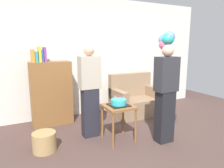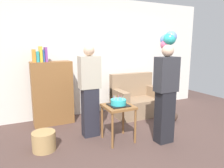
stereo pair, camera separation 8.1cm
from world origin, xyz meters
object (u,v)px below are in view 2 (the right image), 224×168
Objects in this scene: couch at (136,100)px; person_holding_cake at (166,94)px; bookshelf at (52,92)px; handbag at (172,117)px; balloon_bunch at (168,40)px; person_blowing_candles at (90,91)px; wicker_basket at (44,141)px; birthday_cake at (118,103)px; side_table at (118,111)px.

person_holding_cake is (-0.32, -1.42, 0.49)m from couch.
bookshelf reaches higher than couch.
bookshelf is at bearing 156.49° from handbag.
balloon_bunch is (0.34, 0.65, 1.65)m from handbag.
person_blowing_candles reaches higher than handbag.
person_holding_cake reaches higher than couch.
couch is at bearing -7.82° from bookshelf.
bookshelf is at bearing 172.18° from couch.
balloon_bunch is at bearing 19.38° from person_blowing_candles.
handbag is (0.78, 0.67, -0.73)m from person_holding_cake.
bookshelf is 4.44× the size of wicker_basket.
birthday_cake reaches higher than wicker_basket.
birthday_cake is (0.87, -1.30, -0.00)m from bookshelf.
balloon_bunch is (1.12, 1.32, 0.92)m from person_holding_cake.
bookshelf is at bearing 124.35° from person_blowing_candles.
person_holding_cake is at bearing -31.50° from person_blowing_candles.
birthday_cake is (0.00, 0.00, 0.15)m from side_table.
side_table is 0.83m from person_holding_cake.
person_holding_cake is (1.04, -0.77, 0.00)m from person_blowing_candles.
couch is at bearing 46.35° from birthday_cake.
couch is at bearing 46.35° from side_table.
person_holding_cake is at bearing -47.34° from bookshelf.
balloon_bunch is at bearing 14.11° from wicker_basket.
side_table reaches higher than wicker_basket.
person_blowing_candles reaches higher than side_table.
bookshelf is 2.60m from handbag.
wicker_basket is (-1.88, 0.57, -0.68)m from person_holding_cake.
birthday_cake is at bearing -133.65° from couch.
couch reaches higher than birthday_cake.
side_table is at bearing -56.23° from bookshelf.
wicker_basket is at bearing 170.99° from birthday_cake.
person_holding_cake is at bearing -16.83° from wicker_basket.
birthday_cake is 0.16× the size of balloon_bunch.
birthday_cake is 0.20× the size of person_holding_cake.
person_holding_cake is at bearing -29.16° from side_table.
balloon_bunch reaches higher than handbag.
birthday_cake is at bearing -168.74° from handbag.
person_blowing_candles reaches higher than bookshelf.
person_holding_cake is (0.68, -0.38, 0.30)m from side_table.
handbag is 1.81m from balloon_bunch.
side_table is 0.32× the size of balloon_bunch.
handbag is (2.66, 0.10, -0.05)m from wicker_basket.
side_table is at bearing -140.00° from birthday_cake.
couch is 3.44× the size of birthday_cake.
wicker_basket is (-1.20, 0.19, -0.38)m from side_table.
couch is 1.54m from person_holding_cake.
bookshelf is 5.00× the size of birthday_cake.
person_blowing_candles is at bearing 132.58° from birthday_cake.
wicker_basket is at bearing -165.89° from balloon_bunch.
wicker_basket is at bearing 2.69° from person_holding_cake.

